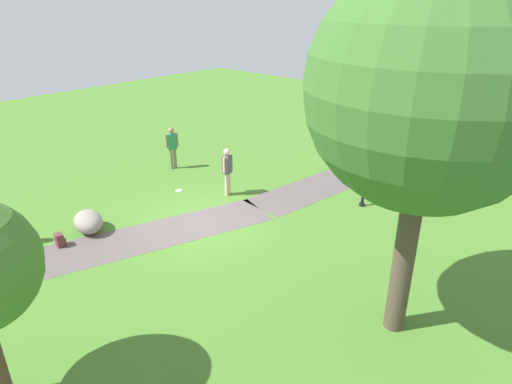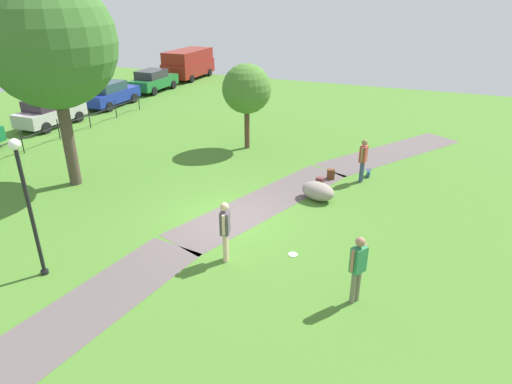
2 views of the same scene
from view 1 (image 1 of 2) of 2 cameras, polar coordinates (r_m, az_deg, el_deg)
name	(u,v)px [view 1 (image 1 of 2)]	position (r m, az deg, el deg)	size (l,w,h in m)	color
ground_plane	(202,224)	(14.38, -7.03, -4.13)	(48.00, 48.00, 0.00)	#47792A
footpath_segment_near	(335,180)	(17.92, 10.15, 1.53)	(8.18, 2.91, 0.01)	#5C5151
footpath_segment_mid	(145,237)	(13.95, -14.04, -5.65)	(8.15, 4.37, 0.01)	#5C5151
large_shade_tree	(431,90)	(8.52, 21.57, 12.13)	(4.51, 4.51, 7.50)	#4C3F32
lamp_post	(369,143)	(15.11, 14.29, 6.19)	(0.28, 0.28, 3.75)	black
lawn_boulder	(88,222)	(14.69, -20.78, -3.58)	(1.19, 1.46, 0.64)	gray
man_near_boulder	(172,145)	(18.86, -10.75, 5.98)	(0.46, 0.39, 1.78)	#717059
passerby_on_path	(227,168)	(15.98, -3.72, 3.06)	(0.50, 0.33, 1.78)	beige
backpack_by_boulder	(60,240)	(14.21, -23.94, -5.68)	(0.29, 0.30, 0.40)	brown
spare_backpack_on_lawn	(22,252)	(14.07, -27.89, -6.79)	(0.33, 0.34, 0.40)	brown
frisbee_on_grass	(179,190)	(16.93, -9.89, 0.20)	(0.26, 0.26, 0.02)	silver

